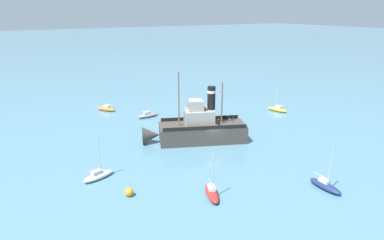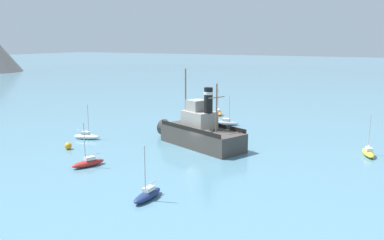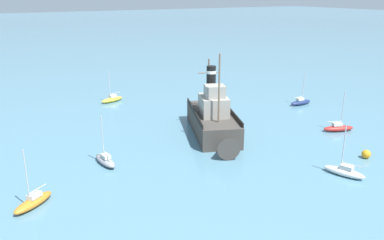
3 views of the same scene
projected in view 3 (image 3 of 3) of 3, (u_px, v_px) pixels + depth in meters
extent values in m
plane|color=teal|center=(223.00, 129.00, 49.73)|extent=(600.00, 600.00, 0.00)
cube|color=#423D38|center=(212.00, 123.00, 47.97)|extent=(8.57, 12.77, 2.40)
cone|color=#423D38|center=(226.00, 145.00, 41.19)|extent=(3.08, 3.11, 2.35)
cube|color=#9E998E|center=(214.00, 106.00, 46.80)|extent=(4.28, 4.83, 2.20)
cube|color=#9E998E|center=(215.00, 91.00, 45.78)|extent=(2.79, 2.68, 1.40)
cylinder|color=black|center=(211.00, 80.00, 47.58)|extent=(1.10, 1.10, 3.20)
cylinder|color=silver|center=(211.00, 72.00, 47.31)|extent=(1.16, 1.16, 0.35)
cylinder|color=#75604C|center=(219.00, 89.00, 43.36)|extent=(0.20, 0.20, 7.50)
cylinder|color=#75604C|center=(209.00, 83.00, 49.24)|extent=(0.20, 0.20, 6.00)
cylinder|color=#75604C|center=(209.00, 73.00, 48.84)|extent=(2.46, 1.08, 0.12)
cube|color=black|center=(231.00, 111.00, 47.83)|extent=(4.38, 10.62, 0.50)
cube|color=black|center=(194.00, 112.00, 47.23)|extent=(4.38, 10.62, 0.50)
ellipsoid|color=white|center=(344.00, 172.00, 37.07)|extent=(2.23, 3.95, 0.70)
cube|color=silver|center=(347.00, 167.00, 36.78)|extent=(0.95, 1.24, 0.36)
cylinder|color=#B7B7BC|center=(344.00, 146.00, 36.51)|extent=(0.10, 0.10, 4.20)
cylinder|color=#B7B7BC|center=(352.00, 165.00, 36.42)|extent=(0.64, 1.73, 0.08)
ellipsoid|color=navy|center=(301.00, 102.00, 60.06)|extent=(3.81, 1.14, 0.70)
cube|color=silver|center=(300.00, 99.00, 59.80)|extent=(1.11, 0.65, 0.36)
cylinder|color=#B7B7BC|center=(304.00, 86.00, 59.46)|extent=(0.10, 0.10, 4.20)
cylinder|color=#B7B7BC|center=(298.00, 97.00, 59.49)|extent=(1.80, 0.10, 0.08)
ellipsoid|color=#B22823|center=(338.00, 128.00, 48.77)|extent=(3.94, 2.37, 0.70)
cube|color=silver|center=(337.00, 124.00, 48.58)|extent=(1.26, 0.99, 0.36)
cylinder|color=#B7B7BC|center=(343.00, 109.00, 48.07)|extent=(0.10, 0.10, 4.20)
cylinder|color=#B7B7BC|center=(334.00, 122.00, 48.40)|extent=(1.71, 0.71, 0.08)
ellipsoid|color=gold|center=(112.00, 100.00, 61.61)|extent=(3.96, 2.19, 0.70)
cube|color=silver|center=(113.00, 96.00, 61.59)|extent=(1.24, 0.94, 0.36)
cylinder|color=#B7B7BC|center=(109.00, 84.00, 60.65)|extent=(0.10, 0.10, 4.20)
cylinder|color=#B7B7BC|center=(115.00, 93.00, 61.75)|extent=(1.74, 0.62, 0.08)
ellipsoid|color=gray|center=(105.00, 161.00, 39.53)|extent=(1.41, 3.88, 0.70)
cube|color=silver|center=(106.00, 156.00, 39.21)|extent=(0.73, 1.15, 0.36)
cylinder|color=#B7B7BC|center=(102.00, 136.00, 39.02)|extent=(0.10, 0.10, 4.20)
cylinder|color=#B7B7BC|center=(107.00, 154.00, 38.79)|extent=(0.23, 1.80, 0.08)
ellipsoid|color=orange|center=(33.00, 202.00, 31.74)|extent=(3.73, 3.11, 0.70)
cube|color=silver|center=(34.00, 195.00, 31.75)|extent=(1.27, 1.16, 0.36)
cylinder|color=#B7B7BC|center=(26.00, 175.00, 30.73)|extent=(0.10, 0.10, 4.20)
cylinder|color=#B7B7BC|center=(38.00, 189.00, 31.99)|extent=(1.51, 1.12, 0.08)
sphere|color=orange|center=(366.00, 154.00, 40.87)|extent=(0.89, 0.89, 0.89)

